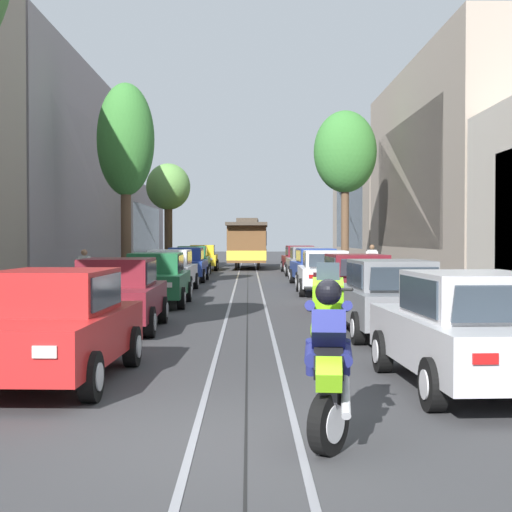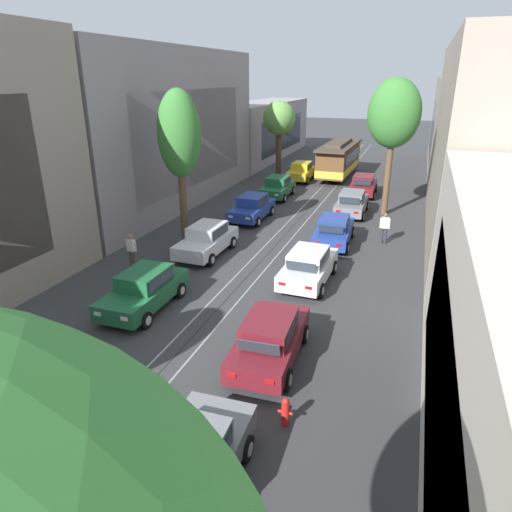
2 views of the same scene
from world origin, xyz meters
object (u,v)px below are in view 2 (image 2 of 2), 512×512
at_px(street_tree_kerb_right_second, 394,115).
at_px(parked_car_maroon_far_right, 363,185).
at_px(pedestrian_on_left_pavement, 385,226).
at_px(fire_hydrant, 285,412).
at_px(parked_car_grey_second_right, 187,468).
at_px(parked_car_maroon_mid_right, 270,339).
at_px(parked_car_white_fourth_left, 207,240).
at_px(cable_car_trolley, 338,160).
at_px(parked_car_grey_sixth_right, 352,203).
at_px(parked_car_blue_fifth_left, 252,207).
at_px(street_tree_kerb_left_second, 179,136).
at_px(parked_car_green_sixth_left, 278,187).
at_px(street_tree_kerb_left_mid, 279,120).
at_px(parked_car_white_fourth_right, 308,266).
at_px(parked_car_maroon_second_left, 18,381).
at_px(parked_car_yellow_far_left, 301,171).
at_px(parked_car_blue_fifth_right, 334,230).
at_px(pedestrian_on_right_pavement, 132,249).
at_px(parked_car_green_mid_left, 144,290).

bearing_deg(street_tree_kerb_right_second, parked_car_maroon_far_right, 112.11).
distance_m(pedestrian_on_left_pavement, fire_hydrant, 15.59).
height_order(parked_car_grey_second_right, parked_car_maroon_mid_right, same).
distance_m(parked_car_white_fourth_left, cable_car_trolley, 21.70).
bearing_deg(street_tree_kerb_right_second, parked_car_grey_sixth_right, -160.81).
height_order(parked_car_blue_fifth_left, cable_car_trolley, cable_car_trolley).
relative_size(parked_car_blue_fifth_left, street_tree_kerb_left_second, 0.54).
bearing_deg(parked_car_white_fourth_left, cable_car_trolley, 82.08).
distance_m(parked_car_green_sixth_left, street_tree_kerb_left_mid, 8.29).
bearing_deg(pedestrian_on_left_pavement, parked_car_white_fourth_right, -112.97).
bearing_deg(parked_car_maroon_second_left, parked_car_white_fourth_right, 62.25).
distance_m(street_tree_kerb_left_second, street_tree_kerb_right_second, 13.77).
distance_m(parked_car_blue_fifth_left, parked_car_yellow_far_left, 12.74).
height_order(parked_car_maroon_second_left, parked_car_maroon_mid_right, same).
bearing_deg(street_tree_kerb_left_second, street_tree_kerb_left_mid, 90.70).
xyz_separation_m(parked_car_yellow_far_left, street_tree_kerb_right_second, (7.93, -8.71, 5.63)).
relative_size(parked_car_yellow_far_left, pedestrian_on_left_pavement, 2.52).
height_order(cable_car_trolley, pedestrian_on_left_pavement, cable_car_trolley).
bearing_deg(parked_car_white_fourth_right, parked_car_blue_fifth_right, 88.62).
xyz_separation_m(parked_car_maroon_far_right, pedestrian_on_right_pavement, (-8.67, -18.46, 0.13)).
xyz_separation_m(parked_car_blue_fifth_right, street_tree_kerb_left_second, (-7.74, -2.61, 5.00)).
bearing_deg(cable_car_trolley, pedestrian_on_left_pavement, -71.70).
xyz_separation_m(parked_car_maroon_mid_right, parked_car_blue_fifth_right, (-0.10, 11.74, 0.00)).
distance_m(parked_car_yellow_far_left, street_tree_kerb_left_mid, 4.85).
height_order(parked_car_maroon_second_left, parked_car_blue_fifth_left, same).
bearing_deg(parked_car_maroon_far_right, parked_car_grey_sixth_right, -90.40).
bearing_deg(pedestrian_on_left_pavement, parked_car_yellow_far_left, 119.93).
bearing_deg(parked_car_grey_sixth_right, parked_car_green_mid_left, -109.55).
bearing_deg(parked_car_maroon_second_left, parked_car_blue_fifth_right, 70.27).
bearing_deg(street_tree_kerb_right_second, fire_hydrant, -91.92).
bearing_deg(parked_car_blue_fifth_left, parked_car_white_fourth_left, -90.82).
bearing_deg(parked_car_maroon_far_right, parked_car_blue_fifth_left, -123.09).
height_order(street_tree_kerb_left_mid, pedestrian_on_left_pavement, street_tree_kerb_left_mid).
bearing_deg(parked_car_maroon_mid_right, parked_car_yellow_far_left, 102.15).
xyz_separation_m(street_tree_kerb_right_second, pedestrian_on_right_pavement, (-10.71, -13.43, -5.50)).
distance_m(parked_car_green_mid_left, fire_hydrant, 8.43).
bearing_deg(street_tree_kerb_right_second, street_tree_kerb_left_mid, 138.74).
height_order(parked_car_green_mid_left, parked_car_maroon_far_right, same).
height_order(street_tree_kerb_left_mid, pedestrian_on_right_pavement, street_tree_kerb_left_mid).
distance_m(parked_car_blue_fifth_left, cable_car_trolley, 15.16).
bearing_deg(parked_car_blue_fifth_right, parked_car_blue_fifth_left, 153.33).
height_order(parked_car_blue_fifth_left, pedestrian_on_left_pavement, pedestrian_on_left_pavement).
relative_size(parked_car_maroon_mid_right, parked_car_maroon_far_right, 1.01).
relative_size(street_tree_kerb_left_mid, pedestrian_on_right_pavement, 4.10).
height_order(parked_car_blue_fifth_left, parked_car_maroon_mid_right, same).
distance_m(parked_car_yellow_far_left, parked_car_grey_sixth_right, 11.10).
bearing_deg(parked_car_maroon_far_right, street_tree_kerb_left_second, -118.21).
height_order(parked_car_green_mid_left, parked_car_white_fourth_left, same).
xyz_separation_m(parked_car_grey_sixth_right, parked_car_maroon_far_right, (0.04, 5.75, 0.00)).
xyz_separation_m(parked_car_green_sixth_left, parked_car_blue_fifth_right, (5.96, -9.04, 0.00)).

